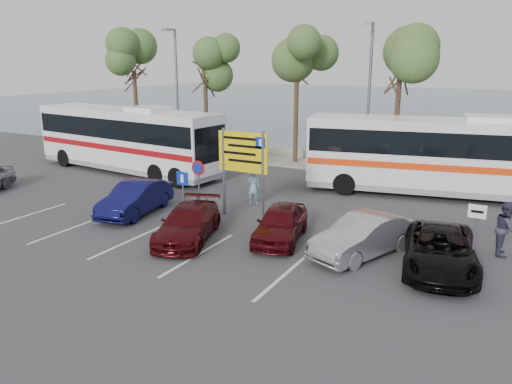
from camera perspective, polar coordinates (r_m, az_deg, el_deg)
The scene contains 24 objects.
ground at distance 18.47m, azimuth -9.13°, elevation -5.07°, with size 120.00×120.00×0.00m, color #37373A.
kerb_strip at distance 30.33m, azimuth 7.07°, elevation 3.06°, with size 44.00×2.40×0.15m, color gray.
seawall at distance 32.12m, azimuth 8.39°, elevation 4.09°, with size 48.00×0.80×0.60m, color gray.
sea at distance 74.73m, azimuth 20.27°, elevation 9.24°, with size 140.00×140.00×0.00m, color #415769.
tree_far_left at distance 37.11m, azimuth -13.85°, elevation 14.63°, with size 3.20×3.20×7.60m.
tree_left at distance 33.42m, azimuth -5.88°, elevation 14.43°, with size 3.20×3.20×7.20m.
tree_mid at distance 30.26m, azimuth 4.73°, elevation 15.64°, with size 3.20×3.20×8.00m.
tree_right at distance 28.38m, azimuth 16.22°, elevation 14.18°, with size 3.20×3.20×7.40m.
street_lamp_left at distance 34.23m, azimuth -9.11°, elevation 11.98°, with size 0.45×1.15×8.01m.
street_lamp_right at distance 28.33m, azimuth 12.76°, elevation 11.22°, with size 0.45×1.15×8.01m.
direction_sign at distance 19.85m, azimuth -1.50°, elevation 3.80°, with size 2.20×0.12×3.60m.
sign_no_stop at distance 20.20m, azimuth -6.58°, elevation 1.43°, with size 0.60×0.08×2.35m.
sign_parking at distance 18.75m, azimuth -8.34°, elevation -0.03°, with size 0.50×0.07×2.25m.
sign_taxi at distance 15.96m, azimuth 23.76°, elevation -4.03°, with size 0.50×0.07×2.20m.
lane_markings at distance 18.45m, azimuth -13.85°, elevation -5.34°, with size 12.02×4.20×0.01m, color silver, non-canonical shape.
coach_bus_left at distance 29.31m, azimuth -14.51°, elevation 5.64°, with size 12.41×3.86×3.80m.
coach_bus_right at distance 24.81m, azimuth 20.48°, elevation 3.59°, with size 12.59×4.92×3.84m.
car_blue at distance 21.33m, azimuth -13.61°, elevation -0.68°, with size 1.42×4.07×1.34m, color #10104A.
car_maroon at distance 17.96m, azimuth -7.78°, elevation -3.57°, with size 1.69×4.15×1.20m, color #470B0F.
car_red at distance 17.73m, azimuth 2.83°, elevation -3.59°, with size 1.50×3.72×1.27m, color #4B0A10.
suv_black at distance 16.30m, azimuth 20.29°, elevation -6.23°, with size 2.10×4.56×1.27m, color black.
car_silver_b at distance 16.73m, azimuth 12.15°, elevation -4.95°, with size 1.41×4.05×1.33m, color #96969B.
pedestrian_near at distance 21.99m, azimuth -0.29°, elevation 0.52°, with size 0.57×0.38×1.57m, color #7E9AB7.
pedestrian_far at distance 18.27m, azimuth 26.67°, elevation -3.77°, with size 0.88×0.68×1.80m, color #31344A.
Camera 1 is at (10.70, -13.69, 6.27)m, focal length 35.00 mm.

